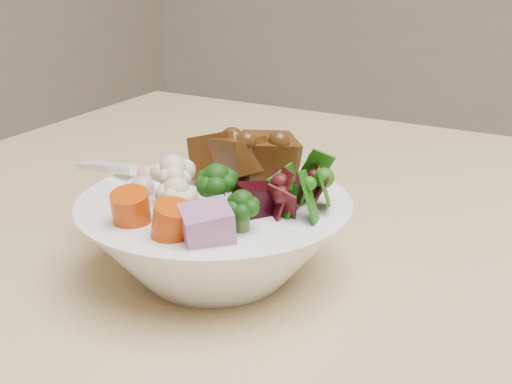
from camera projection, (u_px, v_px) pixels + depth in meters
food_bowl at (218, 232)px, 0.55m from camera, size 0.21×0.21×0.11m
soup_spoon at (136, 181)px, 0.58m from camera, size 0.11×0.05×0.02m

